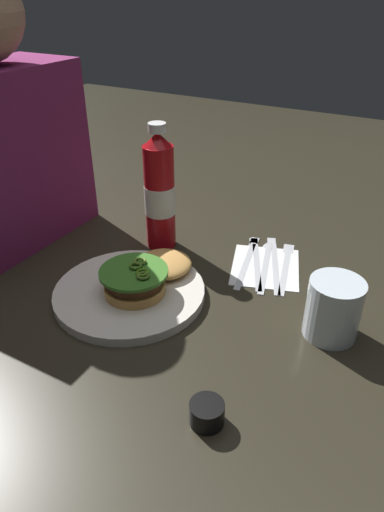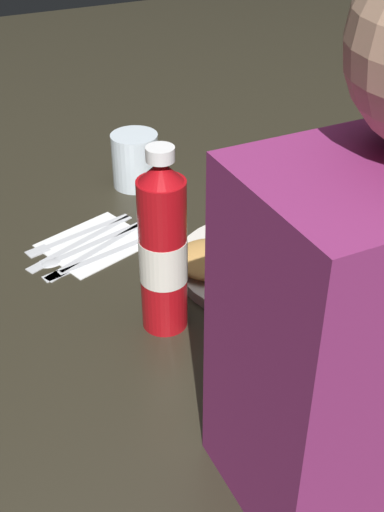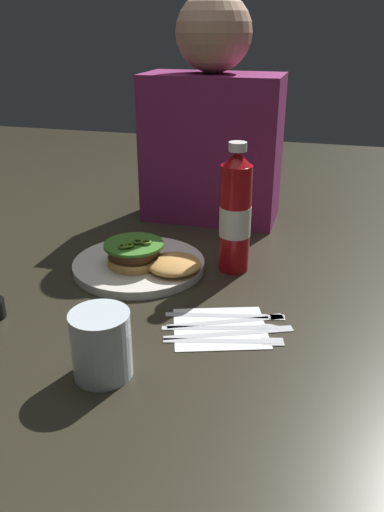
# 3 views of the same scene
# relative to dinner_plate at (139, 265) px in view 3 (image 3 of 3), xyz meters

# --- Properties ---
(ground_plane) EXTENTS (3.00, 3.00, 0.00)m
(ground_plane) POSITION_rel_dinner_plate_xyz_m (-0.02, -0.16, -0.01)
(ground_plane) COLOR #2A261B
(dinner_plate) EXTENTS (0.27, 0.27, 0.02)m
(dinner_plate) POSITION_rel_dinner_plate_xyz_m (0.00, 0.00, 0.00)
(dinner_plate) COLOR silver
(dinner_plate) RESTS_ON ground_plane
(burger_sandwich) EXTENTS (0.20, 0.12, 0.05)m
(burger_sandwich) POSITION_rel_dinner_plate_xyz_m (0.03, -0.02, 0.03)
(burger_sandwich) COLOR #CD924A
(burger_sandwich) RESTS_ON dinner_plate
(ketchup_bottle) EXTENTS (0.06, 0.06, 0.26)m
(ketchup_bottle) POSITION_rel_dinner_plate_xyz_m (0.19, 0.05, 0.11)
(ketchup_bottle) COLOR #AC0D14
(ketchup_bottle) RESTS_ON ground_plane
(water_glass) EXTENTS (0.09, 0.09, 0.10)m
(water_glass) POSITION_rel_dinner_plate_xyz_m (0.07, -0.34, 0.04)
(water_glass) COLOR silver
(water_glass) RESTS_ON ground_plane
(napkin) EXTENTS (0.19, 0.17, 0.00)m
(napkin) POSITION_rel_dinner_plate_xyz_m (0.21, -0.18, -0.01)
(napkin) COLOR white
(napkin) RESTS_ON ground_plane
(fork_utensil) EXTENTS (0.19, 0.06, 0.00)m
(fork_utensil) POSITION_rel_dinner_plate_xyz_m (0.24, -0.21, -0.00)
(fork_utensil) COLOR silver
(fork_utensil) RESTS_ON napkin
(butter_knife) EXTENTS (0.20, 0.10, 0.00)m
(butter_knife) POSITION_rel_dinner_plate_xyz_m (0.24, -0.19, -0.00)
(butter_knife) COLOR silver
(butter_knife) RESTS_ON napkin
(spoon_utensil) EXTENTS (0.19, 0.07, 0.00)m
(spoon_utensil) POSITION_rel_dinner_plate_xyz_m (0.24, -0.17, -0.00)
(spoon_utensil) COLOR silver
(spoon_utensil) RESTS_ON napkin
(steak_knife) EXTENTS (0.19, 0.10, 0.00)m
(steak_knife) POSITION_rel_dinner_plate_xyz_m (0.23, -0.15, -0.00)
(steak_knife) COLOR silver
(steak_knife) RESTS_ON napkin
(table_knife) EXTENTS (0.21, 0.06, 0.00)m
(table_knife) POSITION_rel_dinner_plate_xyz_m (0.22, -0.14, -0.00)
(table_knife) COLOR silver
(table_knife) RESTS_ON napkin
(diner_person) EXTENTS (0.33, 0.18, 0.53)m
(diner_person) POSITION_rel_dinner_plate_xyz_m (0.07, 0.35, 0.23)
(diner_person) COLOR #7C255D
(diner_person) RESTS_ON ground_plane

